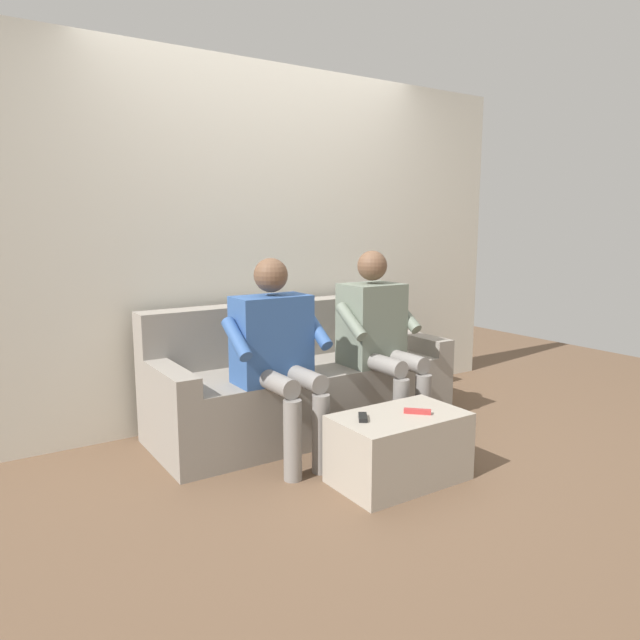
{
  "coord_description": "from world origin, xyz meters",
  "views": [
    {
      "loc": [
        1.98,
        3.12,
        1.37
      ],
      "look_at": [
        0.0,
        0.1,
        0.77
      ],
      "focal_mm": 32.87,
      "sensor_mm": 36.0,
      "label": 1
    }
  ],
  "objects_px": {
    "remote_red": "(417,411)",
    "remote_black": "(363,417)",
    "coffee_table": "(399,448)",
    "person_left_seated": "(378,331)",
    "couch": "(300,383)",
    "person_right_seated": "(277,347)"
  },
  "relations": [
    {
      "from": "remote_black",
      "to": "person_left_seated",
      "type": "bearing_deg",
      "value": 171.37
    },
    {
      "from": "couch",
      "to": "coffee_table",
      "type": "xyz_separation_m",
      "value": [
        0.0,
        1.01,
        -0.12
      ]
    },
    {
      "from": "remote_black",
      "to": "coffee_table",
      "type": "bearing_deg",
      "value": 112.9
    },
    {
      "from": "coffee_table",
      "to": "person_left_seated",
      "type": "xyz_separation_m",
      "value": [
        -0.38,
        -0.67,
        0.49
      ]
    },
    {
      "from": "coffee_table",
      "to": "person_right_seated",
      "type": "distance_m",
      "value": 0.88
    },
    {
      "from": "couch",
      "to": "remote_black",
      "type": "distance_m",
      "value": 0.99
    },
    {
      "from": "person_left_seated",
      "to": "remote_red",
      "type": "relative_size",
      "value": 8.36
    },
    {
      "from": "couch",
      "to": "person_right_seated",
      "type": "relative_size",
      "value": 1.71
    },
    {
      "from": "person_right_seated",
      "to": "couch",
      "type": "bearing_deg",
      "value": -135.5
    },
    {
      "from": "remote_red",
      "to": "remote_black",
      "type": "bearing_deg",
      "value": -150.94
    },
    {
      "from": "coffee_table",
      "to": "person_right_seated",
      "type": "relative_size",
      "value": 0.6
    },
    {
      "from": "couch",
      "to": "remote_black",
      "type": "height_order",
      "value": "couch"
    },
    {
      "from": "person_left_seated",
      "to": "remote_red",
      "type": "distance_m",
      "value": 0.82
    },
    {
      "from": "coffee_table",
      "to": "remote_black",
      "type": "distance_m",
      "value": 0.29
    },
    {
      "from": "person_left_seated",
      "to": "person_right_seated",
      "type": "xyz_separation_m",
      "value": [
        0.76,
        0.03,
        -0.01
      ]
    },
    {
      "from": "couch",
      "to": "coffee_table",
      "type": "distance_m",
      "value": 1.02
    },
    {
      "from": "couch",
      "to": "remote_red",
      "type": "relative_size",
      "value": 14.07
    },
    {
      "from": "coffee_table",
      "to": "person_right_seated",
      "type": "height_order",
      "value": "person_right_seated"
    },
    {
      "from": "remote_red",
      "to": "remote_black",
      "type": "height_order",
      "value": "remote_red"
    },
    {
      "from": "remote_black",
      "to": "remote_red",
      "type": "bearing_deg",
      "value": 108.84
    },
    {
      "from": "coffee_table",
      "to": "remote_red",
      "type": "distance_m",
      "value": 0.22
    },
    {
      "from": "coffee_table",
      "to": "person_right_seated",
      "type": "bearing_deg",
      "value": -59.23
    }
  ]
}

